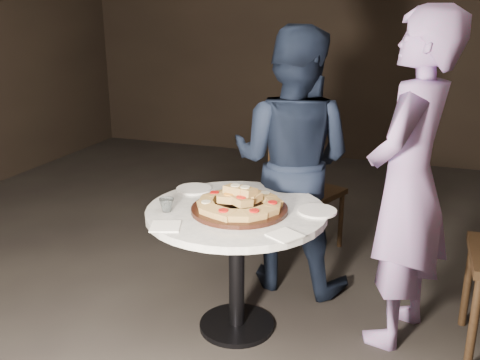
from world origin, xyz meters
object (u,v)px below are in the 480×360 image
Objects in this scene: focaccia_pile at (240,201)px; water_glass at (167,205)px; chair_far at (302,186)px; serving_board at (239,209)px; table at (237,232)px; diner_navy at (292,161)px; diner_teal at (408,183)px.

focaccia_pile is 0.35m from water_glass.
chair_far is (0.07, 1.02, -0.24)m from focaccia_pile.
table is at bearing 133.97° from serving_board.
water_glass is at bearing 64.58° from diner_navy.
focaccia_pile is 1.05m from chair_far.
table is at bearing 139.01° from focaccia_pile.
water_glass reaches higher than table.
chair_far reaches higher than water_glass.
water_glass is (-0.30, -0.14, 0.15)m from table.
diner_teal is at bearing 156.28° from diner_navy.
diner_teal reaches higher than water_glass.
diner_navy is (0.42, 0.72, 0.06)m from water_glass.
diner_teal is at bearing 18.62° from serving_board.
water_glass is at bearing -159.61° from focaccia_pile.
chair_far is 1.07m from diner_teal.
diner_navy is (0.10, 0.60, 0.08)m from serving_board.
serving_board reaches higher than table.
table is 1.00m from chair_far.
chair_far is at bearing 86.19° from serving_board.
diner_teal is (0.76, 0.23, 0.26)m from table.
serving_board is 6.54× the size of water_glass.
table is 2.02× the size of serving_board.
diner_teal reaches higher than chair_far.
focaccia_pile is 0.78m from diner_teal.
diner_teal reaches higher than focaccia_pile.
focaccia_pile is (0.00, 0.00, 0.04)m from serving_board.
water_glass is 1.13m from diner_teal.
table is 2.23× the size of focaccia_pile.
focaccia_pile is 0.61m from diner_navy.
focaccia_pile is at bearing 41.80° from serving_board.
diner_navy is at bearing 59.67° from water_glass.
diner_navy reaches higher than water_glass.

